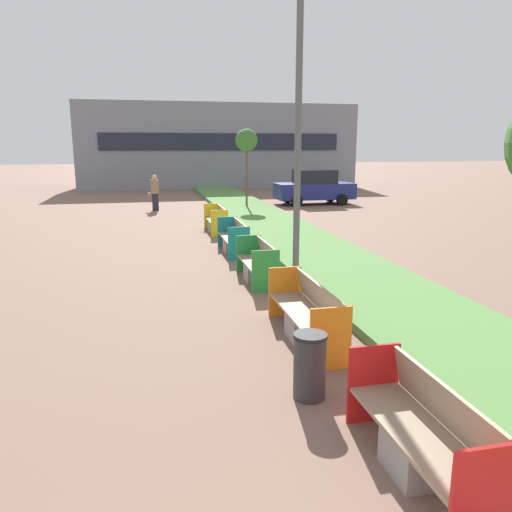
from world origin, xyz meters
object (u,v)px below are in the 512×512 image
Objects in this scene: bench_green_frame at (258,266)px; sapling_tree_far at (246,141)px; litter_bin at (310,366)px; street_lamp_post at (299,84)px; bench_red_frame at (421,440)px; bench_orange_frame at (307,317)px; bench_yellow_frame at (217,222)px; pedestrian_walking at (155,192)px; bench_teal_frame at (234,240)px; parked_car_distant at (314,187)px.

sapling_tree_far is at bearing 79.83° from bench_green_frame.
litter_bin is 6.12m from street_lamp_post.
sapling_tree_far is at bearing 83.39° from bench_red_frame.
bench_green_frame is (-0.01, 3.69, -0.02)m from bench_orange_frame.
bench_yellow_frame is 1.18× the size of pedestrian_walking.
pedestrian_walking is (-2.10, 6.80, 0.52)m from bench_yellow_frame.
sapling_tree_far is (2.38, 9.98, 2.98)m from bench_teal_frame.
bench_green_frame is 3.28m from bench_teal_frame.
bench_yellow_frame is (-0.00, 3.77, -0.00)m from bench_teal_frame.
parked_car_distant is at bearing 70.81° from bench_orange_frame.
bench_green_frame is 0.45× the size of parked_car_distant.
bench_teal_frame is at bearing -78.78° from pedestrian_walking.
bench_yellow_frame is 10.04m from parked_car_distant.
street_lamp_post reaches higher than bench_teal_frame.
litter_bin is at bearing -92.60° from bench_yellow_frame.
sapling_tree_far reaches higher than parked_car_distant.
bench_green_frame is at bearing -114.56° from parked_car_distant.
pedestrian_walking reaches higher than bench_yellow_frame.
litter_bin is (-0.57, -5.59, 0.07)m from bench_green_frame.
bench_red_frame is at bearing -96.61° from sapling_tree_far.
sapling_tree_far is (2.38, 20.53, 2.98)m from bench_red_frame.
bench_red_frame is at bearing -90.00° from bench_teal_frame.
bench_teal_frame is 8.89m from litter_bin.
bench_green_frame is at bearing 90.10° from bench_orange_frame.
sapling_tree_far reaches higher than bench_teal_frame.
street_lamp_post is (0.61, -1.03, 3.98)m from bench_green_frame.
bench_yellow_frame is 12.66m from litter_bin.
parked_car_distant is (6.43, 22.02, 0.55)m from bench_red_frame.
pedestrian_walking is (-4.47, 0.60, -2.47)m from sapling_tree_far.
street_lamp_post is (0.61, -8.09, 3.98)m from bench_yellow_frame.
pedestrian_walking is at bearing 101.22° from bench_teal_frame.
bench_red_frame is at bearing -90.08° from bench_orange_frame.
sapling_tree_far reaches higher than litter_bin.
parked_car_distant is (6.43, 14.75, 0.55)m from bench_green_frame.
bench_red_frame is at bearing -89.99° from bench_green_frame.
bench_orange_frame is 19.54m from parked_car_distant.
bench_orange_frame and bench_green_frame have the same top height.
bench_red_frame is 22.94m from parked_car_distant.
bench_orange_frame is 1.98m from litter_bin.
bench_yellow_frame is at bearing -130.89° from parked_car_distant.
bench_teal_frame is at bearing 86.29° from litter_bin.
pedestrian_walking is at bearing 96.82° from bench_orange_frame.
litter_bin is at bearing 108.89° from bench_red_frame.
pedestrian_walking is (-2.71, 14.89, -3.46)m from street_lamp_post.
street_lamp_post is at bearing 75.37° from litter_bin.
bench_red_frame is 0.26× the size of street_lamp_post.
sapling_tree_far is 5.14m from pedestrian_walking.
street_lamp_post is (0.61, 6.23, 3.98)m from bench_red_frame.
bench_green_frame is at bearing 84.14° from litter_bin.
street_lamp_post is 1.87× the size of parked_car_distant.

